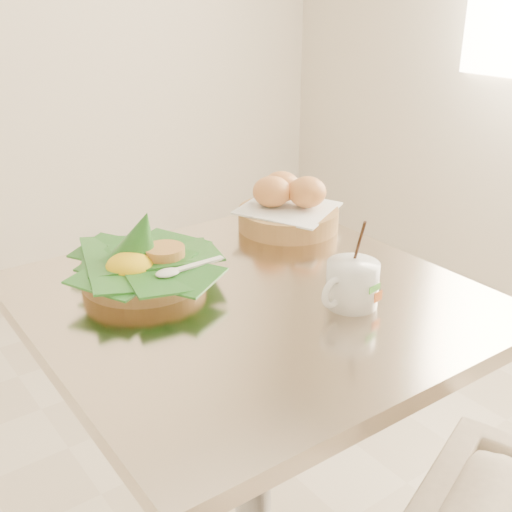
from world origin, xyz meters
TOP-DOWN VIEW (x-y plane):
  - cafe_table at (0.13, -0.05)m, footprint 0.71×0.71m
  - rice_basket at (0.01, 0.11)m, footprint 0.27×0.27m
  - bread_basket at (0.38, 0.17)m, footprint 0.24×0.24m
  - coffee_mug at (0.23, -0.17)m, footprint 0.12×0.09m

SIDE VIEW (x-z plane):
  - cafe_table at x=0.13m, z-range 0.15..0.90m
  - rice_basket at x=0.01m, z-range 0.72..0.85m
  - coffee_mug at x=0.23m, z-range 0.72..0.86m
  - bread_basket at x=0.38m, z-range 0.74..0.85m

